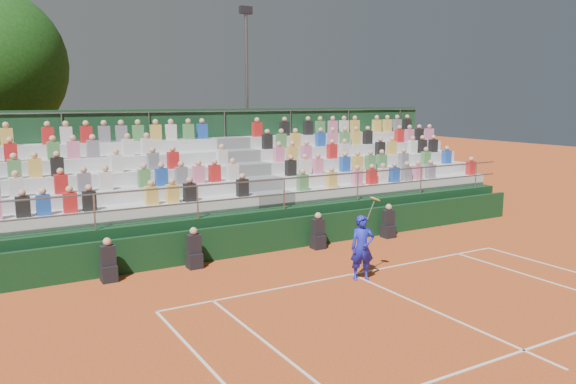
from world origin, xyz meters
TOP-DOWN VIEW (x-y plane):
  - ground at (0.00, 0.00)m, footprint 90.00×90.00m
  - courtside_wall at (0.00, 3.20)m, footprint 20.00×0.15m
  - line_officials at (-1.29, 2.75)m, footprint 9.91×0.40m
  - grandstand at (-0.01, 6.44)m, footprint 20.00×5.20m
  - tennis_player at (-0.03, -0.47)m, footprint 0.90×0.63m
  - floodlight_mast at (3.04, 12.66)m, footprint 0.60×0.25m

SIDE VIEW (x-z plane):
  - ground at x=0.00m, z-range 0.00..0.00m
  - line_officials at x=-1.29m, z-range -0.12..1.07m
  - courtside_wall at x=0.00m, z-range 0.00..1.00m
  - tennis_player at x=-0.03m, z-range -0.23..1.98m
  - grandstand at x=-0.01m, z-range -1.11..3.29m
  - floodlight_mast at x=3.04m, z-range 0.69..9.76m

